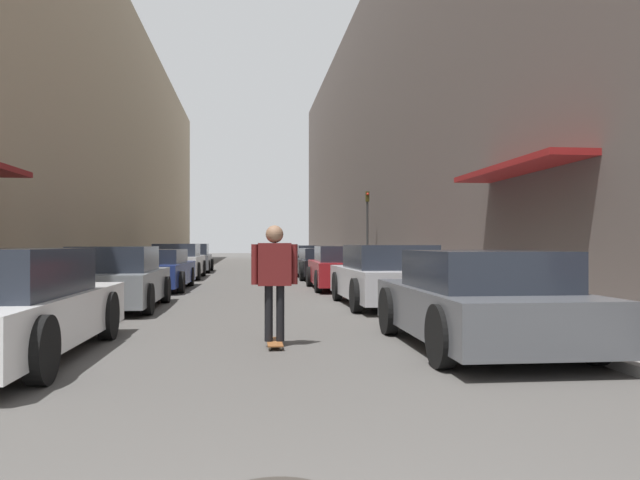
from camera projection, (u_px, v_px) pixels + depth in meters
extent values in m
plane|color=#4C4947|center=(251.00, 278.00, 25.15)|extent=(129.56, 129.56, 0.00)
cube|color=gray|center=(151.00, 271.00, 30.46)|extent=(1.80, 58.89, 0.12)
cube|color=gray|center=(346.00, 270.00, 31.55)|extent=(1.80, 58.89, 0.12)
cube|color=tan|center=(90.00, 137.00, 30.17)|extent=(4.00, 58.89, 13.08)
cube|color=#564C47|center=(402.00, 132.00, 31.91)|extent=(4.00, 58.89, 14.20)
cube|color=maroon|center=(517.00, 169.00, 12.60)|extent=(1.00, 4.80, 0.12)
cube|color=silver|center=(8.00, 319.00, 7.42)|extent=(1.78, 4.72, 0.59)
cube|color=#232833|center=(1.00, 272.00, 7.19)|extent=(1.54, 2.46, 0.55)
cylinder|color=black|center=(108.00, 316.00, 8.96)|extent=(0.18, 0.69, 0.69)
cylinder|color=black|center=(41.00, 350.00, 6.07)|extent=(0.18, 0.69, 0.69)
cube|color=gray|center=(117.00, 286.00, 13.18)|extent=(1.74, 4.10, 0.64)
cube|color=#232833|center=(115.00, 259.00, 12.98)|extent=(1.52, 2.14, 0.52)
cylinder|color=black|center=(91.00, 290.00, 14.34)|extent=(0.18, 0.62, 0.62)
cylinder|color=black|center=(166.00, 290.00, 14.53)|extent=(0.18, 0.62, 0.62)
cylinder|color=black|center=(58.00, 300.00, 11.82)|extent=(0.18, 0.62, 0.62)
cylinder|color=black|center=(148.00, 299.00, 12.01)|extent=(0.18, 0.62, 0.62)
cube|color=navy|center=(157.00, 273.00, 18.67)|extent=(1.91, 4.71, 0.63)
cube|color=#232833|center=(156.00, 256.00, 18.44)|extent=(1.63, 2.47, 0.41)
cylinder|color=black|center=(136.00, 277.00, 20.01)|extent=(0.18, 0.61, 0.61)
cylinder|color=black|center=(191.00, 277.00, 20.21)|extent=(0.18, 0.61, 0.61)
cylinder|color=black|center=(117.00, 283.00, 17.14)|extent=(0.18, 0.61, 0.61)
cylinder|color=black|center=(181.00, 282.00, 17.33)|extent=(0.18, 0.61, 0.61)
cube|color=silver|center=(178.00, 265.00, 24.72)|extent=(1.84, 4.69, 0.70)
cube|color=#232833|center=(177.00, 250.00, 24.49)|extent=(1.61, 2.44, 0.49)
cylinder|color=black|center=(160.00, 268.00, 26.06)|extent=(0.18, 0.68, 0.68)
cylinder|color=black|center=(203.00, 268.00, 26.26)|extent=(0.18, 0.68, 0.68)
cylinder|color=black|center=(149.00, 272.00, 23.18)|extent=(0.18, 0.68, 0.68)
cylinder|color=black|center=(198.00, 271.00, 23.38)|extent=(0.18, 0.68, 0.68)
cube|color=#515459|center=(192.00, 262.00, 30.21)|extent=(1.88, 4.38, 0.68)
cube|color=#232833|center=(191.00, 249.00, 30.00)|extent=(1.62, 2.30, 0.53)
cylinder|color=black|center=(177.00, 265.00, 31.45)|extent=(0.18, 0.60, 0.60)
cylinder|color=black|center=(211.00, 265.00, 31.64)|extent=(0.18, 0.60, 0.60)
cylinder|color=black|center=(170.00, 267.00, 28.77)|extent=(0.18, 0.60, 0.60)
cylinder|color=black|center=(208.00, 267.00, 28.97)|extent=(0.18, 0.60, 0.60)
cube|color=#515459|center=(478.00, 310.00, 8.28)|extent=(1.89, 4.22, 0.60)
cube|color=#232833|center=(484.00, 270.00, 8.07)|extent=(1.66, 2.20, 0.49)
cylinder|color=black|center=(389.00, 311.00, 9.47)|extent=(0.18, 0.72, 0.72)
cylinder|color=black|center=(504.00, 309.00, 9.68)|extent=(0.18, 0.72, 0.72)
cylinder|color=black|center=(441.00, 336.00, 6.88)|extent=(0.18, 0.72, 0.72)
cylinder|color=black|center=(597.00, 334.00, 7.09)|extent=(0.18, 0.72, 0.72)
cube|color=#B7B7BC|center=(386.00, 283.00, 13.84)|extent=(1.94, 4.40, 0.65)
cube|color=#232833|center=(388.00, 257.00, 13.63)|extent=(1.67, 2.30, 0.51)
cylinder|color=black|center=(337.00, 286.00, 15.08)|extent=(0.18, 0.70, 0.70)
cylinder|color=black|center=(410.00, 286.00, 15.29)|extent=(0.18, 0.70, 0.70)
cylinder|color=black|center=(356.00, 296.00, 12.39)|extent=(0.18, 0.70, 0.70)
cylinder|color=black|center=(445.00, 295.00, 12.60)|extent=(0.18, 0.70, 0.70)
cube|color=maroon|center=(343.00, 272.00, 18.85)|extent=(1.93, 4.18, 0.67)
cube|color=#232833|center=(344.00, 254.00, 18.64)|extent=(1.66, 2.19, 0.46)
cylinder|color=black|center=(310.00, 277.00, 20.02)|extent=(0.18, 0.64, 0.64)
cylinder|color=black|center=(364.00, 276.00, 20.22)|extent=(0.18, 0.64, 0.64)
cylinder|color=black|center=(318.00, 281.00, 17.47)|extent=(0.18, 0.64, 0.64)
cylinder|color=black|center=(381.00, 281.00, 17.67)|extent=(0.18, 0.64, 0.64)
cube|color=black|center=(323.00, 266.00, 24.53)|extent=(2.03, 4.58, 0.56)
cube|color=#232833|center=(324.00, 254.00, 24.31)|extent=(1.76, 2.39, 0.44)
cylinder|color=black|center=(296.00, 268.00, 25.82)|extent=(0.18, 0.72, 0.72)
cylinder|color=black|center=(342.00, 268.00, 26.04)|extent=(0.18, 0.72, 0.72)
cylinder|color=black|center=(302.00, 271.00, 23.02)|extent=(0.18, 0.72, 0.72)
cylinder|color=black|center=(353.00, 271.00, 23.24)|extent=(0.18, 0.72, 0.72)
cube|color=#232326|center=(313.00, 261.00, 29.85)|extent=(1.94, 4.41, 0.67)
cube|color=#232833|center=(313.00, 250.00, 29.64)|extent=(1.67, 2.31, 0.42)
cylinder|color=black|center=(292.00, 264.00, 31.09)|extent=(0.18, 0.67, 0.67)
cylinder|color=black|center=(328.00, 264.00, 31.30)|extent=(0.18, 0.67, 0.67)
cylinder|color=black|center=(296.00, 266.00, 28.40)|extent=(0.18, 0.67, 0.67)
cylinder|color=black|center=(335.00, 266.00, 28.61)|extent=(0.18, 0.67, 0.67)
cube|color=black|center=(300.00, 259.00, 35.69)|extent=(1.83, 4.66, 0.64)
cube|color=#232833|center=(301.00, 249.00, 35.46)|extent=(1.58, 2.44, 0.46)
cylinder|color=black|center=(284.00, 261.00, 37.02)|extent=(0.18, 0.64, 0.64)
cylinder|color=black|center=(313.00, 261.00, 37.21)|extent=(0.18, 0.64, 0.64)
cylinder|color=black|center=(287.00, 263.00, 34.16)|extent=(0.18, 0.64, 0.64)
cylinder|color=black|center=(318.00, 263.00, 34.36)|extent=(0.18, 0.64, 0.64)
cube|color=brown|center=(274.00, 342.00, 8.36)|extent=(0.20, 0.78, 0.02)
cylinder|color=beige|center=(268.00, 342.00, 8.59)|extent=(0.03, 0.06, 0.06)
cylinder|color=beige|center=(279.00, 342.00, 8.61)|extent=(0.03, 0.06, 0.06)
cylinder|color=beige|center=(269.00, 348.00, 8.10)|extent=(0.03, 0.06, 0.06)
cylinder|color=beige|center=(281.00, 348.00, 8.12)|extent=(0.03, 0.06, 0.06)
cylinder|color=black|center=(269.00, 313.00, 8.35)|extent=(0.11, 0.11, 0.75)
cylinder|color=black|center=(280.00, 313.00, 8.37)|extent=(0.11, 0.11, 0.75)
cube|color=maroon|center=(275.00, 264.00, 8.36)|extent=(0.44, 0.20, 0.57)
sphere|color=#8C664C|center=(275.00, 234.00, 8.36)|extent=(0.24, 0.24, 0.24)
cylinder|color=maroon|center=(255.00, 264.00, 8.33)|extent=(0.09, 0.09, 0.54)
cylinder|color=maroon|center=(294.00, 264.00, 8.39)|extent=(0.09, 0.09, 0.54)
cylinder|color=#2D2D2D|center=(367.00, 232.00, 27.85)|extent=(0.10, 0.10, 3.59)
cube|color=#332D0F|center=(367.00, 197.00, 27.86)|extent=(0.16, 0.16, 0.45)
sphere|color=red|center=(368.00, 194.00, 27.77)|extent=(0.11, 0.11, 0.11)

